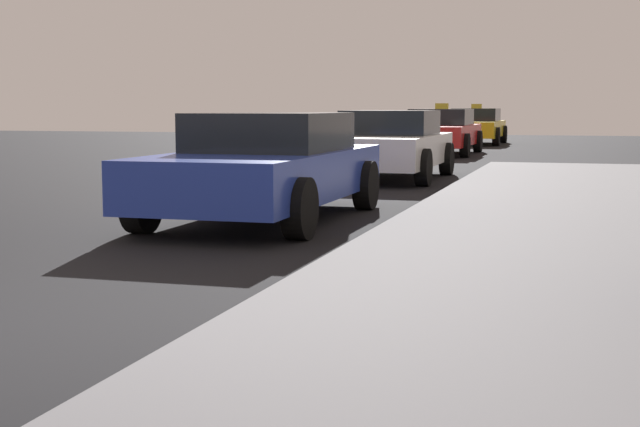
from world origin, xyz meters
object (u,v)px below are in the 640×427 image
(car_white, at_px, (389,144))
(car_yellow, at_px, (476,126))
(car_red, at_px, (440,131))
(car_blue, at_px, (266,166))

(car_white, height_order, car_yellow, car_yellow)
(car_white, distance_m, car_red, 9.08)
(car_blue, relative_size, car_white, 1.08)
(car_blue, bearing_deg, car_white, -90.98)
(car_white, xyz_separation_m, car_red, (-0.45, 9.07, 0.00))
(car_yellow, bearing_deg, car_blue, 90.57)
(car_blue, bearing_deg, car_red, -88.74)
(car_white, bearing_deg, car_yellow, -88.82)
(car_red, distance_m, car_yellow, 7.33)
(car_white, distance_m, car_yellow, 16.41)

